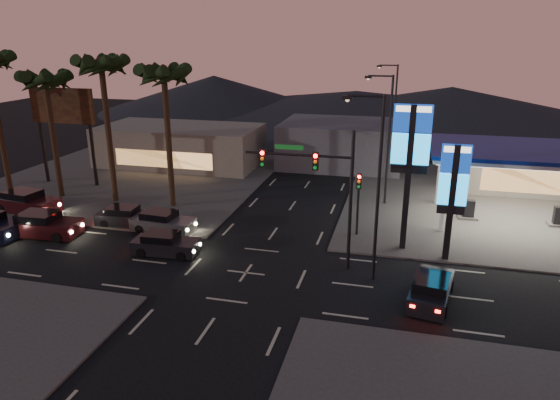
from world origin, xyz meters
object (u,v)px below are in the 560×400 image
(pylon_sign_short, at_px, (453,185))
(car_lane_a_front, at_px, (165,244))
(gas_station, at_px, (522,154))
(pylon_sign_tall, at_px, (410,149))
(car_lane_b_rear, at_px, (26,202))
(car_lane_a_mid, at_px, (43,225))
(car_lane_b_front, at_px, (162,222))
(traffic_signal_mast, at_px, (320,179))
(car_lane_b_mid, at_px, (126,217))
(suv_station, at_px, (431,290))

(pylon_sign_short, relative_size, car_lane_a_front, 1.67)
(gas_station, height_order, pylon_sign_short, pylon_sign_short)
(pylon_sign_tall, distance_m, car_lane_b_rear, 28.25)
(car_lane_a_front, xyz_separation_m, car_lane_a_mid, (-9.21, 0.73, 0.12))
(pylon_sign_tall, height_order, car_lane_a_mid, pylon_sign_tall)
(pylon_sign_short, bearing_deg, car_lane_b_front, 179.73)
(gas_station, bearing_deg, car_lane_a_front, -153.61)
(car_lane_b_front, bearing_deg, traffic_signal_mast, -13.12)
(gas_station, height_order, pylon_sign_tall, pylon_sign_tall)
(pylon_sign_tall, height_order, traffic_signal_mast, pylon_sign_tall)
(pylon_sign_tall, height_order, pylon_sign_short, pylon_sign_tall)
(pylon_sign_short, relative_size, traffic_signal_mast, 0.88)
(gas_station, bearing_deg, pylon_sign_tall, -139.09)
(traffic_signal_mast, xyz_separation_m, car_lane_b_mid, (-14.20, 3.05, -4.60))
(gas_station, relative_size, car_lane_b_front, 2.72)
(gas_station, distance_m, car_lane_b_rear, 36.00)
(pylon_sign_tall, distance_m, car_lane_a_front, 15.80)
(car_lane_b_mid, distance_m, suv_station, 21.24)
(car_lane_a_mid, height_order, suv_station, car_lane_a_mid)
(car_lane_a_front, xyz_separation_m, car_lane_b_rear, (-13.60, 4.42, 0.14))
(traffic_signal_mast, xyz_separation_m, car_lane_a_mid, (-18.56, 0.03, -4.49))
(traffic_signal_mast, height_order, car_lane_b_rear, traffic_signal_mast)
(car_lane_b_rear, bearing_deg, car_lane_a_mid, -40.09)
(traffic_signal_mast, bearing_deg, car_lane_b_front, 166.88)
(pylon_sign_tall, distance_m, car_lane_b_front, 16.92)
(traffic_signal_mast, xyz_separation_m, car_lane_a_front, (-9.34, -0.70, -4.61))
(pylon_sign_tall, xyz_separation_m, car_lane_a_mid, (-23.30, -3.48, -5.65))
(gas_station, height_order, car_lane_b_front, gas_station)
(traffic_signal_mast, bearing_deg, car_lane_b_rear, 170.77)
(pylon_sign_short, height_order, suv_station, pylon_sign_short)
(traffic_signal_mast, height_order, car_lane_b_front, traffic_signal_mast)
(pylon_sign_short, xyz_separation_m, suv_station, (-1.01, -5.26, -4.00))
(car_lane_a_front, distance_m, suv_station, 15.71)
(pylon_sign_short, bearing_deg, car_lane_a_mid, -174.51)
(pylon_sign_tall, relative_size, car_lane_b_mid, 2.12)
(gas_station, distance_m, car_lane_b_front, 24.93)
(car_lane_a_mid, xyz_separation_m, car_lane_b_rear, (-4.39, 3.69, 0.03))
(car_lane_a_front, relative_size, car_lane_a_mid, 0.84)
(gas_station, height_order, suv_station, gas_station)
(pylon_sign_tall, distance_m, car_lane_b_mid, 19.80)
(traffic_signal_mast, relative_size, suv_station, 1.79)
(car_lane_a_mid, bearing_deg, suv_station, -6.40)
(car_lane_b_front, distance_m, suv_station, 18.19)
(car_lane_b_mid, height_order, car_lane_b_rear, car_lane_b_rear)
(gas_station, bearing_deg, pylon_sign_short, -123.69)
(car_lane_b_rear, bearing_deg, pylon_sign_short, -2.30)
(pylon_sign_tall, relative_size, traffic_signal_mast, 1.12)
(car_lane_b_front, xyz_separation_m, suv_station, (17.38, -5.35, -0.01))
(traffic_signal_mast, height_order, car_lane_b_mid, traffic_signal_mast)
(car_lane_a_front, relative_size, suv_station, 0.93)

